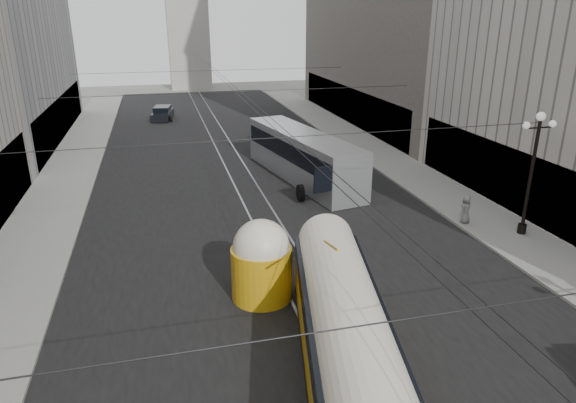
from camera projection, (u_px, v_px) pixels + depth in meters
road at (240, 174)px, 37.25m from camera, size 20.00×85.00×0.02m
sidewalk_left at (70, 171)px, 37.64m from camera, size 4.00×72.00×0.15m
sidewalk_right at (374, 151)px, 43.18m from camera, size 4.00×72.00×0.15m
rail_left at (229, 175)px, 37.08m from camera, size 0.12×85.00×0.04m
rail_right at (250, 173)px, 37.42m from camera, size 0.12×85.00×0.04m
lamppost_right_mid at (532, 167)px, 25.67m from camera, size 1.86×0.44×6.37m
catenary at (241, 94)px, 34.33m from camera, size 25.00×72.00×0.23m
streetcar at (350, 351)px, 15.03m from camera, size 5.16×15.42×3.43m
city_bus at (303, 154)px, 35.50m from camera, size 5.15×13.39×3.31m
sedan_white_far at (271, 137)px, 45.51m from camera, size 2.85×5.05×1.50m
sedan_dark_far at (163, 113)px, 56.23m from camera, size 2.63×4.80×1.44m
pedestrian_sidewalk_right at (466, 209)px, 27.99m from camera, size 0.88×0.72×1.55m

